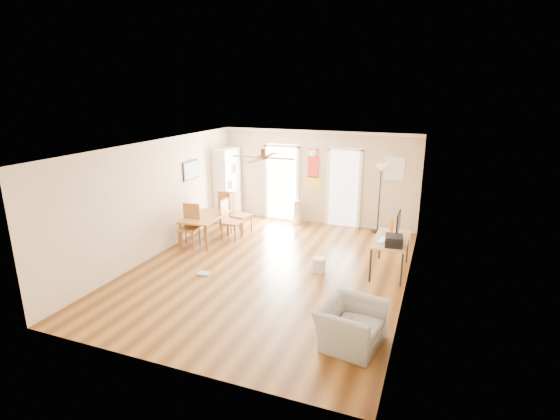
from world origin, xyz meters
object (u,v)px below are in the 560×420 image
at_px(dining_chair_far, 229,210).
at_px(computer_desk, 390,255).
at_px(printer, 394,241).
at_px(dining_chair_near, 189,227).
at_px(armchair, 351,325).
at_px(bookshelf, 227,184).
at_px(trash_can, 298,212).
at_px(torchiere_lamp, 379,199).
at_px(wastebasket_a, 319,265).
at_px(dining_chair_right_b, 231,220).
at_px(dining_chair_right_a, 241,213).
at_px(dining_table, 205,229).

distance_m(dining_chair_far, computer_desk, 4.58).
relative_size(computer_desk, printer, 3.46).
relative_size(dining_chair_near, armchair, 1.05).
bearing_deg(bookshelf, computer_desk, -37.48).
bearing_deg(printer, trash_can, 129.51).
height_order(torchiere_lamp, wastebasket_a, torchiere_lamp).
bearing_deg(dining_chair_near, trash_can, 49.35).
bearing_deg(armchair, dining_chair_right_b, 57.50).
distance_m(dining_chair_right_a, armchair, 5.46).
height_order(trash_can, torchiere_lamp, torchiere_lamp).
xyz_separation_m(dining_chair_right_a, dining_chair_right_b, (0.00, -0.55, -0.03)).
xyz_separation_m(torchiere_lamp, printer, (0.70, -2.81, -0.09)).
xyz_separation_m(computer_desk, armchair, (-0.21, -2.87, -0.04)).
xyz_separation_m(wastebasket_a, armchair, (1.15, -2.33, 0.16)).
relative_size(dining_chair_far, armchair, 1.11).
height_order(trash_can, printer, printer).
xyz_separation_m(dining_chair_right_b, computer_desk, (3.96, -0.55, -0.15)).
bearing_deg(trash_can, dining_table, -127.35).
relative_size(dining_chair_right_a, computer_desk, 0.80).
xyz_separation_m(trash_can, torchiere_lamp, (2.21, 0.02, 0.58)).
distance_m(trash_can, computer_desk, 3.71).
bearing_deg(torchiere_lamp, dining_chair_right_b, -150.63).
xyz_separation_m(dining_chair_near, printer, (4.75, -0.08, 0.31)).
xyz_separation_m(bookshelf, dining_chair_near, (0.22, -2.40, -0.52)).
relative_size(bookshelf, dining_chair_far, 1.90).
distance_m(bookshelf, dining_chair_right_a, 1.46).
relative_size(dining_chair_right_b, armchair, 1.05).
height_order(dining_table, printer, printer).
xyz_separation_m(dining_table, computer_desk, (4.51, -0.20, 0.03)).
height_order(dining_chair_right_b, dining_chair_near, dining_chair_near).
height_order(dining_chair_right_a, torchiere_lamp, torchiere_lamp).
height_order(dining_chair_far, torchiere_lamp, torchiere_lamp).
xyz_separation_m(dining_chair_right_b, wastebasket_a, (2.60, -1.09, -0.36)).
distance_m(dining_chair_near, dining_chair_far, 1.57).
height_order(computer_desk, armchair, computer_desk).
relative_size(dining_chair_far, trash_can, 1.61).
bearing_deg(dining_chair_far, computer_desk, 153.05).
height_order(dining_table, torchiere_lamp, torchiere_lamp).
bearing_deg(wastebasket_a, bookshelf, 143.00).
relative_size(printer, armchair, 0.40).
bearing_deg(trash_can, dining_chair_far, -143.76).
distance_m(dining_table, trash_can, 2.78).
distance_m(dining_table, wastebasket_a, 3.24).
bearing_deg(dining_chair_near, bookshelf, 88.91).
distance_m(bookshelf, dining_chair_far, 1.10).
bearing_deg(wastebasket_a, dining_chair_near, 175.57).
height_order(bookshelf, trash_can, bookshelf).
distance_m(dining_table, computer_desk, 4.52).
xyz_separation_m(dining_table, armchair, (4.30, -3.07, -0.01)).
bearing_deg(armchair, dining_chair_far, 55.29).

